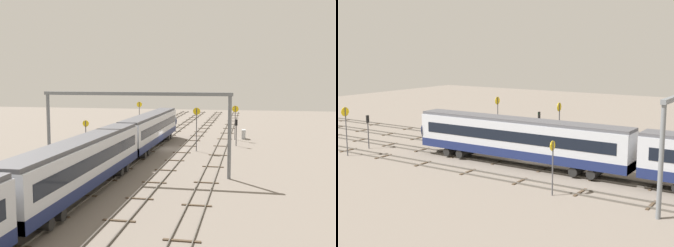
{
  "view_description": "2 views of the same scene",
  "coord_description": "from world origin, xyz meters",
  "views": [
    {
      "loc": [
        -57.36,
        -11.34,
        10.06
      ],
      "look_at": [
        3.51,
        0.65,
        3.23
      ],
      "focal_mm": 44.54,
      "sensor_mm": 36.0,
      "label": 1
    },
    {
      "loc": [
        -24.45,
        42.61,
        12.18
      ],
      "look_at": [
        4.06,
        -1.13,
        3.59
      ],
      "focal_mm": 49.95,
      "sensor_mm": 36.0,
      "label": 2
    }
  ],
  "objects": [
    {
      "name": "train",
      "position": [
        -23.98,
        2.46,
        2.66
      ],
      "size": [
        75.2,
        3.24,
        4.8
      ],
      "color": "#B7BCC6",
      "rests_on": "ground"
    },
    {
      "name": "speed_sign_mid_trackside",
      "position": [
        -7.31,
        9.31,
        2.98
      ],
      "size": [
        0.14,
        0.85,
        4.63
      ],
      "color": "#4C4C51",
      "rests_on": "ground"
    },
    {
      "name": "speed_sign_far_trackside",
      "position": [
        10.58,
        -9.05,
        3.71
      ],
      "size": [
        0.14,
        1.06,
        5.57
      ],
      "color": "#4C4C51",
      "rests_on": "ground"
    },
    {
      "name": "track_with_train",
      "position": [
        0.0,
        2.46,
        0.07
      ],
      "size": [
        131.57,
        2.4,
        0.16
      ],
      "color": "#59544C",
      "rests_on": "ground"
    },
    {
      "name": "relay_cabinet",
      "position": [
        12.06,
        -10.43,
        0.76
      ],
      "size": [
        1.46,
        0.61,
        1.52
      ],
      "color": "#B2B7BC",
      "rests_on": "ground"
    },
    {
      "name": "speed_sign_near_foreground",
      "position": [
        -1.08,
        -4.23,
        3.92
      ],
      "size": [
        0.14,
        1.0,
        6.01
      ],
      "color": "#4C4C51",
      "rests_on": "ground"
    },
    {
      "name": "ground_plane",
      "position": [
        0.0,
        0.0,
        0.0
      ],
      "size": [
        147.57,
        147.57,
        0.0
      ],
      "primitive_type": "plane",
      "color": "slate"
    },
    {
      "name": "track_second_near",
      "position": [
        0.0,
        -2.46,
        0.07
      ],
      "size": [
        131.57,
        2.4,
        0.16
      ],
      "color": "#59544C",
      "rests_on": "ground"
    },
    {
      "name": "overhead_gantry",
      "position": [
        -16.16,
        0.24,
        6.56
      ],
      "size": [
        0.4,
        19.94,
        8.61
      ],
      "color": "slate",
      "rests_on": "ground"
    },
    {
      "name": "speed_sign_distant_end",
      "position": [
        18.77,
        9.2,
        3.67
      ],
      "size": [
        0.14,
        1.03,
        5.54
      ],
      "color": "#4C4C51",
      "rests_on": "ground"
    },
    {
      "name": "track_near_foreground",
      "position": [
        -0.0,
        -7.38,
        0.07
      ],
      "size": [
        131.57,
        2.4,
        0.16
      ],
      "color": "#59544C",
      "rests_on": "ground"
    },
    {
      "name": "signal_light_trackside_approach",
      "position": [
        19.72,
        5.32,
        2.69
      ],
      "size": [
        0.31,
        0.32,
        4.07
      ],
      "color": "#4C4C51",
      "rests_on": "ground"
    },
    {
      "name": "track_second_far",
      "position": [
        -0.0,
        7.38,
        0.07
      ],
      "size": [
        131.57,
        2.4,
        0.16
      ],
      "color": "#59544C",
      "rests_on": "ground"
    },
    {
      "name": "signal_light_trackside_departure",
      "position": [
        4.41,
        -9.46,
        2.61
      ],
      "size": [
        0.31,
        0.32,
        3.94
      ],
      "color": "#4C4C51",
      "rests_on": "ground"
    }
  ]
}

